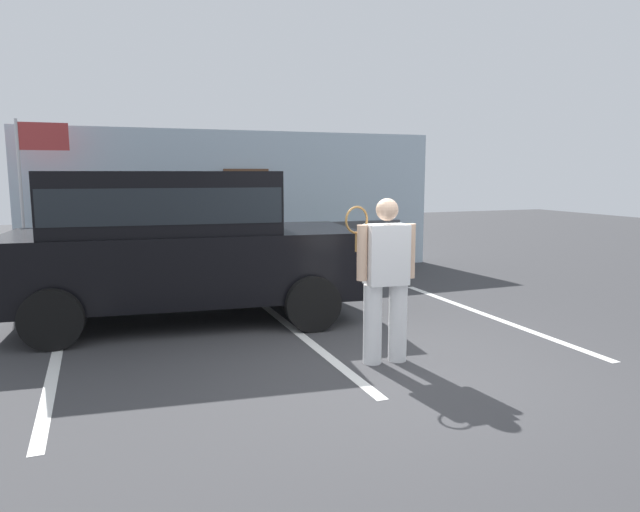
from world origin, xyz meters
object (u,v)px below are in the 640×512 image
tennis_player_man (386,278)px  flag_pole (33,174)px  parked_suv (177,238)px  potted_plant_by_porch (351,251)px

tennis_player_man → flag_pole: flag_pole is taller
parked_suv → tennis_player_man: (1.83, -2.58, -0.22)m
parked_suv → flag_pole: flag_pole is taller
potted_plant_by_porch → flag_pole: size_ratio=0.32×
flag_pole → tennis_player_man: bearing=-54.4°
parked_suv → potted_plant_by_porch: size_ratio=5.19×
parked_suv → flag_pole: (-1.95, 2.70, 0.87)m
potted_plant_by_porch → flag_pole: bearing=174.5°
tennis_player_man → flag_pole: 6.58m
tennis_player_man → potted_plant_by_porch: (1.75, 4.74, -0.41)m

